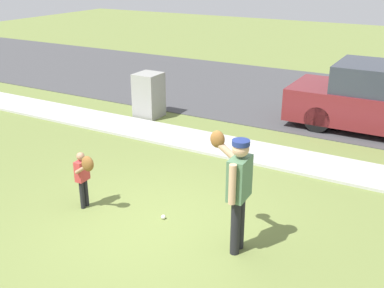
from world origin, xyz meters
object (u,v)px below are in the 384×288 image
person_adult (237,183)px  person_child (84,172)px  utility_cabinet (149,95)px  baseball (163,217)px

person_adult → person_child: size_ratio=1.64×
person_adult → utility_cabinet: (-4.62, 4.55, -0.48)m
person_child → utility_cabinet: 5.09m
person_adult → person_child: 2.72m
person_child → utility_cabinet: utility_cabinet is taller
baseball → utility_cabinet: (-3.25, 4.36, 0.55)m
baseball → utility_cabinet: bearing=126.7°
person_child → utility_cabinet: size_ratio=0.89×
person_child → baseball: 1.51m
person_child → baseball: bearing=12.9°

